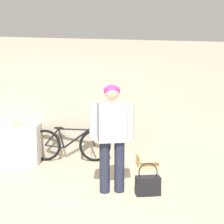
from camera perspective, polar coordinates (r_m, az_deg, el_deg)
The scene contains 7 objects.
wall_back at distance 4.83m, azimuth -5.95°, elevation 3.18°, with size 8.00×0.07×2.60m.
side_shelf at distance 4.93m, azimuth -23.96°, elevation -7.71°, with size 0.96×0.45×0.82m.
person at distance 3.19m, azimuth -0.00°, elevation -4.84°, with size 0.66×0.26×1.59m.
bicycle at distance 4.78m, azimuth -10.95°, elevation -8.33°, with size 1.74×0.46×0.75m.
banana at distance 4.77m, azimuth -23.32°, elevation -2.88°, with size 0.31×0.09×0.04m.
handbag at distance 3.36m, azimuth 9.35°, elevation -18.17°, with size 0.36×0.14×0.47m.
cardboard_box at distance 4.50m, azimuth 9.12°, elevation -12.35°, with size 0.39×0.41×0.30m.
Camera 1 is at (0.03, -2.18, 1.50)m, focal length 35.00 mm.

